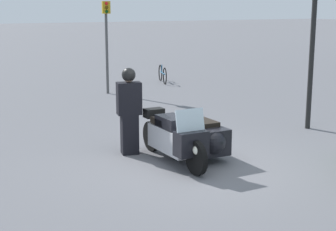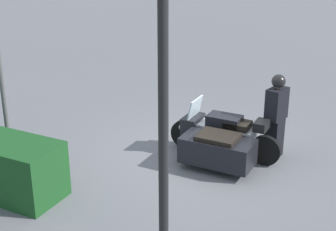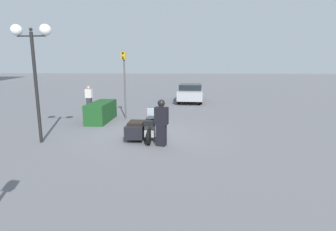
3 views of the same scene
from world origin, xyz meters
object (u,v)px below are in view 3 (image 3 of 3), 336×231
officer_rider (161,121)px  hedge_bush_curbside (101,112)px  twin_lamp_post (33,48)px  pedestrian_bystander (89,97)px  police_motorcycle (144,127)px  parked_car_background (190,92)px  traffic_light_near (124,76)px

officer_rider → hedge_bush_curbside: bearing=-125.8°
twin_lamp_post → pedestrian_bystander: twin_lamp_post is taller
police_motorcycle → parked_car_background: parked_car_background is taller
police_motorcycle → pedestrian_bystander: pedestrian_bystander is taller
hedge_bush_curbside → parked_car_background: 9.13m
officer_rider → twin_lamp_post: twin_lamp_post is taller
hedge_bush_curbside → twin_lamp_post: bearing=164.7°
officer_rider → hedge_bush_curbside: officer_rider is taller
police_motorcycle → twin_lamp_post: (-0.84, 3.88, 3.10)m
twin_lamp_post → traffic_light_near: size_ratio=1.21×
hedge_bush_curbside → traffic_light_near: (0.66, -1.15, 1.87)m
police_motorcycle → traffic_light_near: 4.60m
police_motorcycle → twin_lamp_post: size_ratio=0.54×
traffic_light_near → parked_car_background: size_ratio=0.81×
police_motorcycle → traffic_light_near: size_ratio=0.65×
traffic_light_near → pedestrian_bystander: size_ratio=2.35×
twin_lamp_post → parked_car_background: bearing=-27.0°
officer_rider → hedge_bush_curbside: size_ratio=0.64×
parked_car_background → traffic_light_near: bearing=155.0°
twin_lamp_post → parked_car_background: (11.74, -5.99, -2.80)m
traffic_light_near → parked_car_background: 8.14m
traffic_light_near → pedestrian_bystander: (3.21, 3.24, -1.60)m
officer_rider → pedestrian_bystander: bearing=-131.5°
traffic_light_near → officer_rider: bearing=38.9°
twin_lamp_post → traffic_light_near: bearing=-25.7°
twin_lamp_post → pedestrian_bystander: 8.43m
twin_lamp_post → hedge_bush_curbside: bearing=-15.3°
traffic_light_near → police_motorcycle: bearing=34.8°
officer_rider → parked_car_background: 11.91m
traffic_light_near → pedestrian_bystander: 4.83m
police_motorcycle → traffic_light_near: bearing=23.3°
parked_car_background → pedestrian_bystander: (-3.84, 6.97, 0.02)m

